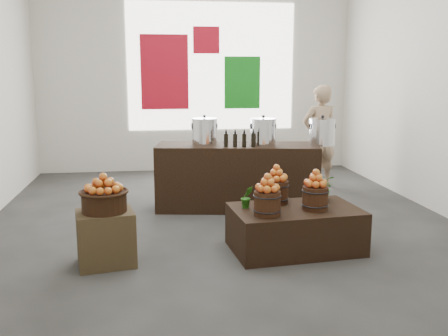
{
  "coord_description": "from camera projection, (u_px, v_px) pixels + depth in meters",
  "views": [
    {
      "loc": [
        -0.85,
        -6.23,
        1.92
      ],
      "look_at": [
        -0.01,
        -0.4,
        0.78
      ],
      "focal_mm": 40.0,
      "sensor_mm": 36.0,
      "label": 1
    }
  ],
  "objects": [
    {
      "name": "back_wall",
      "position": [
        196.0,
        67.0,
        9.55
      ],
      "size": [
        6.0,
        0.04,
        4.0
      ],
      "primitive_type": "cube",
      "color": "beige",
      "rests_on": "ground"
    },
    {
      "name": "crate",
      "position": [
        106.0,
        238.0,
        5.0
      ],
      "size": [
        0.63,
        0.55,
        0.55
      ],
      "primitive_type": "cube",
      "rotation": [
        0.0,
        0.0,
        0.18
      ],
      "color": "#4D3B24",
      "rests_on": "ground"
    },
    {
      "name": "wicker_basket",
      "position": [
        104.0,
        202.0,
        4.92
      ],
      "size": [
        0.44,
        0.44,
        0.2
      ],
      "primitive_type": "cylinder",
      "color": "black",
      "rests_on": "crate"
    },
    {
      "name": "apples_in_bucket_front_right",
      "position": [
        316.0,
        178.0,
        5.25
      ],
      "size": [
        0.2,
        0.2,
        0.18
      ],
      "primitive_type": null,
      "color": "#AF0518",
      "rests_on": "apple_bucket_front_right"
    },
    {
      "name": "ground",
      "position": [
        221.0,
        220.0,
        6.54
      ],
      "size": [
        7.0,
        7.0,
        0.0
      ],
      "primitive_type": "plane",
      "color": "#3D3D3B",
      "rests_on": "ground"
    },
    {
      "name": "stock_pot_right",
      "position": [
        322.0,
        132.0,
        6.88
      ],
      "size": [
        0.35,
        0.35,
        0.35
      ],
      "primitive_type": "cylinder",
      "color": "silver",
      "rests_on": "counter"
    },
    {
      "name": "apple_bucket_front_right",
      "position": [
        315.0,
        198.0,
        5.29
      ],
      "size": [
        0.27,
        0.27,
        0.25
      ],
      "primitive_type": "cylinder",
      "color": "#351B0E",
      "rests_on": "display_table"
    },
    {
      "name": "counter",
      "position": [
        237.0,
        177.0,
        7.03
      ],
      "size": [
        2.33,
        1.08,
        0.92
      ],
      "primitive_type": "cube",
      "rotation": [
        0.0,
        0.0,
        -0.17
      ],
      "color": "black",
      "rests_on": "ground"
    },
    {
      "name": "oil_cruets",
      "position": [
        237.0,
        138.0,
        6.7
      ],
      "size": [
        0.33,
        0.11,
        0.25
      ],
      "primitive_type": null,
      "rotation": [
        0.0,
        0.0,
        -0.17
      ],
      "color": "black",
      "rests_on": "counter"
    },
    {
      "name": "deco_red_upper",
      "position": [
        206.0,
        40.0,
        9.46
      ],
      "size": [
        0.5,
        0.04,
        0.5
      ],
      "primitive_type": "cube",
      "color": "#AA0D1E",
      "rests_on": "back_wall"
    },
    {
      "name": "back_opening",
      "position": [
        212.0,
        67.0,
        9.58
      ],
      "size": [
        3.2,
        0.02,
        2.4
      ],
      "primitive_type": "cube",
      "color": "white",
      "rests_on": "back_wall"
    },
    {
      "name": "apples_in_bucket_front_left",
      "position": [
        267.0,
        183.0,
        5.04
      ],
      "size": [
        0.2,
        0.2,
        0.18
      ],
      "primitive_type": null,
      "color": "#AF0518",
      "rests_on": "apple_bucket_front_left"
    },
    {
      "name": "stock_pot_center",
      "position": [
        263.0,
        132.0,
        6.9
      ],
      "size": [
        0.35,
        0.35,
        0.35
      ],
      "primitive_type": "cylinder",
      "color": "silver",
      "rests_on": "counter"
    },
    {
      "name": "apples_in_bucket_rear",
      "position": [
        276.0,
        173.0,
        5.52
      ],
      "size": [
        0.2,
        0.2,
        0.18
      ],
      "primitive_type": null,
      "color": "#AF0518",
      "rests_on": "apple_bucket_rear"
    },
    {
      "name": "deco_green_right",
      "position": [
        242.0,
        83.0,
        9.71
      ],
      "size": [
        0.7,
        0.04,
        1.0
      ],
      "primitive_type": "cube",
      "color": "#127517",
      "rests_on": "back_wall"
    },
    {
      "name": "apples_in_basket",
      "position": [
        103.0,
        183.0,
        4.89
      ],
      "size": [
        0.34,
        0.34,
        0.18
      ],
      "primitive_type": null,
      "color": "#AF0518",
      "rests_on": "wicker_basket"
    },
    {
      "name": "shopper",
      "position": [
        319.0,
        136.0,
        8.31
      ],
      "size": [
        0.69,
        0.52,
        1.7
      ],
      "primitive_type": "imported",
      "rotation": [
        0.0,
        0.0,
        3.33
      ],
      "color": "#A08162",
      "rests_on": "ground"
    },
    {
      "name": "herb_garnish_right",
      "position": [
        324.0,
        187.0,
        5.67
      ],
      "size": [
        0.33,
        0.31,
        0.3
      ],
      "primitive_type": "imported",
      "rotation": [
        0.0,
        0.0,
        -0.33
      ],
      "color": "#216114",
      "rests_on": "display_table"
    },
    {
      "name": "apple_bucket_front_left",
      "position": [
        267.0,
        203.0,
        5.08
      ],
      "size": [
        0.27,
        0.27,
        0.25
      ],
      "primitive_type": "cylinder",
      "color": "#351B0E",
      "rests_on": "display_table"
    },
    {
      "name": "apple_bucket_rear",
      "position": [
        276.0,
        192.0,
        5.56
      ],
      "size": [
        0.27,
        0.27,
        0.25
      ],
      "primitive_type": "cylinder",
      "color": "#351B0E",
      "rests_on": "display_table"
    },
    {
      "name": "stock_pot_left",
      "position": [
        204.0,
        132.0,
        6.92
      ],
      "size": [
        0.35,
        0.35,
        0.35
      ],
      "primitive_type": "cylinder",
      "color": "silver",
      "rests_on": "counter"
    },
    {
      "name": "display_table",
      "position": [
        295.0,
        229.0,
        5.42
      ],
      "size": [
        1.43,
        0.96,
        0.47
      ],
      "primitive_type": "cube",
      "rotation": [
        0.0,
        0.0,
        0.1
      ],
      "color": "black",
      "rests_on": "ground"
    },
    {
      "name": "herb_garnish_left",
      "position": [
        247.0,
        197.0,
        5.36
      ],
      "size": [
        0.15,
        0.13,
        0.24
      ],
      "primitive_type": "imported",
      "rotation": [
        0.0,
        0.0,
        0.16
      ],
      "color": "#216114",
      "rests_on": "display_table"
    },
    {
      "name": "deco_red_left",
      "position": [
        165.0,
        72.0,
        9.46
      ],
      "size": [
        0.9,
        0.04,
        1.4
      ],
      "primitive_type": "cube",
      "color": "#AA0D1E",
      "rests_on": "back_wall"
    }
  ]
}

